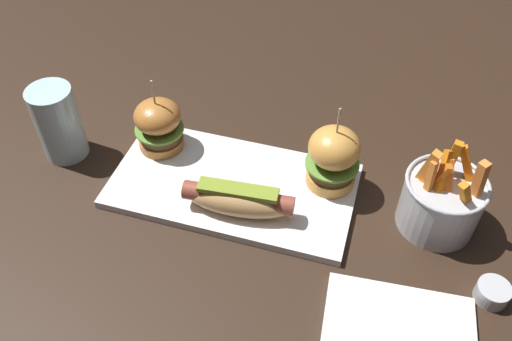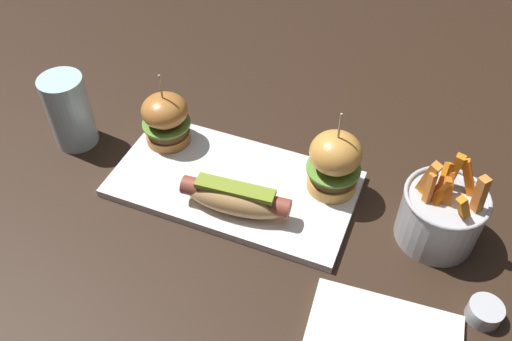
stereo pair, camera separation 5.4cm
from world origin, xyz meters
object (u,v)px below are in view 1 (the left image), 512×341
(platter_main, at_px, (233,186))
(slider_right, at_px, (333,157))
(water_glass, at_px, (58,123))
(sauce_ramekin, at_px, (493,292))
(hot_dog, at_px, (238,199))
(fries_bucket, at_px, (441,201))
(slider_left, at_px, (159,125))

(platter_main, height_order, slider_right, slider_right)
(slider_right, height_order, water_glass, slider_right)
(sauce_ramekin, relative_size, water_glass, 0.35)
(hot_dog, xyz_separation_m, fries_bucket, (0.29, 0.08, 0.01))
(water_glass, bearing_deg, fries_bucket, 2.22)
(hot_dog, xyz_separation_m, water_glass, (-0.33, 0.05, 0.03))
(platter_main, bearing_deg, slider_right, 18.08)
(platter_main, distance_m, sauce_ramekin, 0.41)
(slider_right, xyz_separation_m, sauce_ramekin, (0.25, -0.14, -0.05))
(sauce_ramekin, bearing_deg, platter_main, 167.24)
(slider_left, xyz_separation_m, sauce_ramekin, (0.55, -0.14, -0.05))
(slider_right, bearing_deg, sauce_ramekin, -29.01)
(sauce_ramekin, height_order, water_glass, water_glass)
(platter_main, distance_m, fries_bucket, 0.32)
(fries_bucket, bearing_deg, water_glass, -177.78)
(platter_main, bearing_deg, hot_dog, -62.98)
(slider_left, bearing_deg, sauce_ramekin, -14.39)
(slider_right, height_order, sauce_ramekin, slider_right)
(platter_main, xyz_separation_m, hot_dog, (0.03, -0.05, 0.03))
(hot_dog, relative_size, slider_right, 1.13)
(platter_main, bearing_deg, water_glass, -179.74)
(hot_dog, xyz_separation_m, slider_left, (-0.17, 0.10, 0.02))
(fries_bucket, bearing_deg, sauce_ramekin, -54.00)
(platter_main, relative_size, slider_right, 2.59)
(slider_right, bearing_deg, slider_left, 179.88)
(fries_bucket, distance_m, water_glass, 0.62)
(sauce_ramekin, bearing_deg, slider_right, 150.99)
(slider_right, distance_m, fries_bucket, 0.17)
(fries_bucket, xyz_separation_m, water_glass, (-0.62, -0.02, 0.02))
(platter_main, bearing_deg, fries_bucket, 4.09)
(platter_main, height_order, sauce_ramekin, sauce_ramekin)
(slider_left, distance_m, fries_bucket, 0.46)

